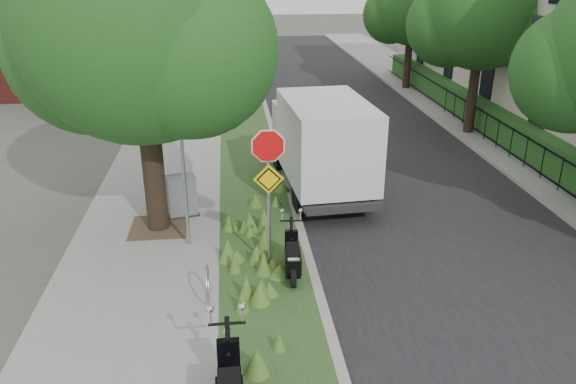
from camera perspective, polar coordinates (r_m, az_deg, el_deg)
name	(u,v)px	position (r m, az deg, el deg)	size (l,w,h in m)	color
ground	(338,282)	(12.05, 5.11, -9.06)	(120.00, 120.00, 0.00)	#4C5147
sidewalk_near	(173,142)	(21.09, -11.63, 4.96)	(3.50, 60.00, 0.12)	gray
verge	(248,140)	(20.99, -4.12, 5.30)	(2.00, 60.00, 0.12)	#294A1F
kerb_near	(274,139)	(21.05, -1.39, 5.41)	(0.20, 60.00, 0.13)	#9E9991
road	(366,138)	(21.62, 7.94, 5.50)	(7.00, 60.00, 0.01)	black
kerb_far	(455,133)	(22.69, 16.60, 5.75)	(0.20, 60.00, 0.13)	#9E9991
footpath_far	(497,132)	(23.40, 20.47, 5.74)	(3.20, 60.00, 0.12)	gray
street_tree_main	(137,33)	(13.12, -15.13, 15.30)	(6.21, 5.54, 7.66)	black
bare_post	(183,164)	(12.60, -10.60, 2.81)	(0.08, 0.08, 4.00)	#A5A8AD
bike_hoop	(207,284)	(11.10, -8.19, -9.23)	(0.06, 0.78, 0.77)	#A5A8AD
sign_assembly	(268,172)	(11.36, -2.00, 2.09)	(0.94, 0.08, 3.22)	#A5A8AD
fence_far	(474,117)	(22.81, 18.41, 7.20)	(0.04, 24.00, 1.00)	black
hedge_far	(492,117)	(23.11, 20.01, 7.18)	(1.00, 24.00, 1.10)	#234F1C
brick_building	(84,1)	(32.93, -20.03, 17.76)	(9.40, 10.40, 8.30)	maroon
far_tree_b	(480,17)	(22.12, 18.93, 16.49)	(4.83, 4.31, 6.56)	black
far_tree_c	(411,10)	(29.60, 12.35, 17.64)	(4.37, 3.89, 5.93)	black
scooter_near	(293,261)	(11.77, 0.46, -7.03)	(0.39, 1.59, 0.76)	black
box_truck	(322,140)	(16.00, 3.44, 5.31)	(2.43, 5.39, 2.38)	#262628
utility_cabinet	(182,196)	(14.74, -10.75, -0.43)	(0.91, 0.72, 1.07)	#262628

